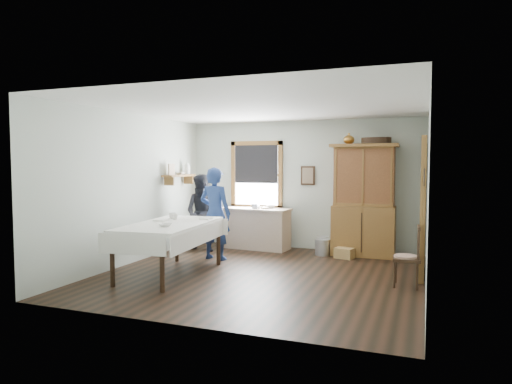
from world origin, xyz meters
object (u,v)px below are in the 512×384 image
(spindle_chair, at_px, (406,256))
(woman_blue, at_px, (215,217))
(wicker_basket, at_px, (344,253))
(dining_table, at_px, (170,249))
(work_counter, at_px, (255,228))
(figure_dark, at_px, (203,216))
(china_hutch, at_px, (364,200))
(pail, at_px, (323,247))

(spindle_chair, height_order, woman_blue, woman_blue)
(wicker_basket, bearing_deg, dining_table, -136.89)
(work_counter, xyz_separation_m, dining_table, (-0.47, -2.64, -0.01))
(woman_blue, xyz_separation_m, figure_dark, (-0.57, 0.63, -0.07))
(china_hutch, height_order, dining_table, china_hutch)
(china_hutch, bearing_deg, figure_dark, -167.79)
(wicker_basket, relative_size, figure_dark, 0.23)
(dining_table, distance_m, spindle_chair, 3.66)
(dining_table, bearing_deg, spindle_chair, 9.24)
(dining_table, xyz_separation_m, wicker_basket, (2.43, 2.27, -0.32))
(work_counter, distance_m, china_hutch, 2.35)
(dining_table, xyz_separation_m, woman_blue, (0.16, 1.34, 0.38))
(spindle_chair, distance_m, figure_dark, 4.26)
(china_hutch, relative_size, figure_dark, 1.49)
(work_counter, distance_m, dining_table, 2.68)
(woman_blue, relative_size, figure_dark, 1.09)
(work_counter, bearing_deg, pail, -2.97)
(china_hutch, xyz_separation_m, pail, (-0.75, -0.24, -0.93))
(china_hutch, height_order, woman_blue, china_hutch)
(dining_table, xyz_separation_m, figure_dark, (-0.41, 1.97, 0.31))
(pail, bearing_deg, woman_blue, -148.97)
(work_counter, xyz_separation_m, pail, (1.50, -0.21, -0.27))
(spindle_chair, xyz_separation_m, figure_dark, (-4.02, 1.38, 0.28))
(figure_dark, bearing_deg, pail, 9.48)
(china_hutch, bearing_deg, spindle_chair, -67.56)
(work_counter, height_order, spindle_chair, spindle_chair)
(pail, height_order, figure_dark, figure_dark)
(spindle_chair, bearing_deg, woman_blue, 163.98)
(spindle_chair, bearing_deg, china_hutch, 109.20)
(china_hutch, xyz_separation_m, dining_table, (-2.73, -2.67, -0.67))
(wicker_basket, xyz_separation_m, figure_dark, (-2.84, -0.31, 0.63))
(wicker_basket, bearing_deg, woman_blue, -157.63)
(figure_dark, bearing_deg, woman_blue, -49.09)
(spindle_chair, bearing_deg, dining_table, -174.48)
(dining_table, height_order, wicker_basket, dining_table)
(work_counter, bearing_deg, figure_dark, -138.04)
(work_counter, bearing_deg, woman_blue, -98.64)
(woman_blue, bearing_deg, work_counter, -98.45)
(woman_blue, bearing_deg, spindle_chair, 172.75)
(spindle_chair, xyz_separation_m, woman_blue, (-3.45, 0.75, 0.35))
(woman_blue, height_order, figure_dark, woman_blue)
(dining_table, bearing_deg, wicker_basket, 43.11)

